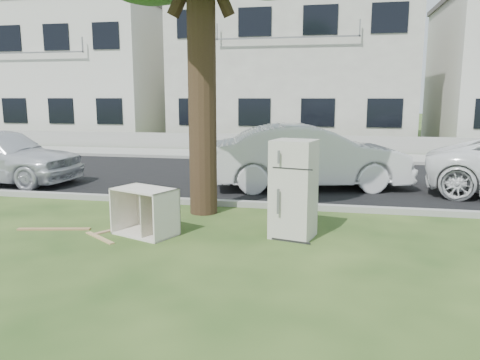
# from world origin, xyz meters

# --- Properties ---
(ground) EXTENTS (120.00, 120.00, 0.00)m
(ground) POSITION_xyz_m (0.00, 0.00, 0.00)
(ground) COLOR #223F16
(road) EXTENTS (120.00, 7.00, 0.01)m
(road) POSITION_xyz_m (0.00, 6.00, 0.01)
(road) COLOR black
(road) RESTS_ON ground
(kerb_near) EXTENTS (120.00, 0.18, 0.12)m
(kerb_near) POSITION_xyz_m (0.00, 2.45, 0.00)
(kerb_near) COLOR gray
(kerb_near) RESTS_ON ground
(kerb_far) EXTENTS (120.00, 0.18, 0.12)m
(kerb_far) POSITION_xyz_m (0.00, 9.55, 0.00)
(kerb_far) COLOR gray
(kerb_far) RESTS_ON ground
(sidewalk) EXTENTS (120.00, 2.80, 0.01)m
(sidewalk) POSITION_xyz_m (0.00, 11.00, 0.01)
(sidewalk) COLOR gray
(sidewalk) RESTS_ON ground
(low_wall) EXTENTS (120.00, 0.15, 0.70)m
(low_wall) POSITION_xyz_m (0.00, 12.60, 0.35)
(low_wall) COLOR gray
(low_wall) RESTS_ON ground
(townhouse_left) EXTENTS (10.20, 8.16, 7.04)m
(townhouse_left) POSITION_xyz_m (-12.00, 17.50, 3.52)
(townhouse_left) COLOR silver
(townhouse_left) RESTS_ON ground
(townhouse_center) EXTENTS (11.22, 8.16, 7.44)m
(townhouse_center) POSITION_xyz_m (0.00, 17.50, 3.72)
(townhouse_center) COLOR beige
(townhouse_center) RESTS_ON ground
(fridge) EXTENTS (0.79, 0.75, 1.60)m
(fridge) POSITION_xyz_m (1.48, 0.52, 0.80)
(fridge) COLOR silver
(fridge) RESTS_ON ground
(cabinet) EXTENTS (1.17, 0.96, 0.79)m
(cabinet) POSITION_xyz_m (-0.95, 0.17, 0.39)
(cabinet) COLOR white
(cabinet) RESTS_ON ground
(plank_a) EXTENTS (1.24, 0.36, 0.03)m
(plank_a) POSITION_xyz_m (-2.63, 0.11, 0.01)
(plank_a) COLOR #967248
(plank_a) RESTS_ON ground
(plank_b) EXTENTS (0.74, 0.57, 0.02)m
(plank_b) POSITION_xyz_m (-1.60, -0.20, 0.01)
(plank_b) COLOR tan
(plank_b) RESTS_ON ground
(plank_c) EXTENTS (0.47, 0.70, 0.02)m
(plank_c) POSITION_xyz_m (-1.60, 0.27, 0.01)
(plank_c) COLOR #A57A5B
(plank_c) RESTS_ON ground
(car_center) EXTENTS (5.13, 2.83, 1.60)m
(car_center) POSITION_xyz_m (1.50, 4.76, 0.80)
(car_center) COLOR silver
(car_center) RESTS_ON ground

